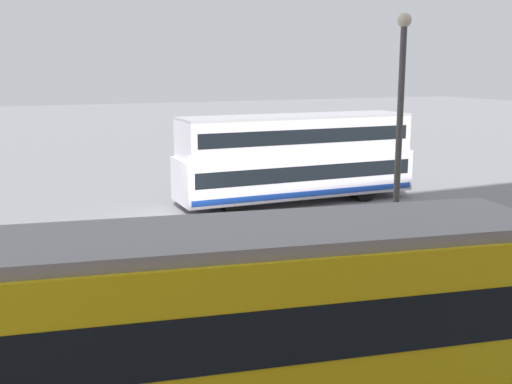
# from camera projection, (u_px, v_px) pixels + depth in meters

# --- Properties ---
(ground_plane) EXTENTS (160.00, 160.00, 0.00)m
(ground_plane) POSITION_uv_depth(u_px,v_px,m) (181.00, 227.00, 23.20)
(ground_plane) COLOR gray
(double_decker_bus) EXTENTS (10.61, 2.65, 3.82)m
(double_decker_bus) POSITION_uv_depth(u_px,v_px,m) (296.00, 158.00, 27.07)
(double_decker_bus) COLOR silver
(double_decker_bus) RESTS_ON ground
(tram_yellow) EXTENTS (13.45, 4.75, 3.32)m
(tram_yellow) POSITION_uv_depth(u_px,v_px,m) (159.00, 330.00, 9.93)
(tram_yellow) COLOR yellow
(tram_yellow) RESTS_ON ground
(pedestrian_near_railing) EXTENTS (0.45, 0.45, 1.58)m
(pedestrian_near_railing) POSITION_uv_depth(u_px,v_px,m) (73.00, 274.00, 15.12)
(pedestrian_near_railing) COLOR black
(pedestrian_near_railing) RESTS_ON ground
(pedestrian_crossing) EXTENTS (0.42, 0.42, 1.69)m
(pedestrian_crossing) POSITION_uv_depth(u_px,v_px,m) (299.00, 261.00, 15.89)
(pedestrian_crossing) COLOR #4C3F2D
(pedestrian_crossing) RESTS_ON ground
(pedestrian_railing) EXTENTS (7.44, 0.22, 1.08)m
(pedestrian_railing) POSITION_uv_depth(u_px,v_px,m) (91.00, 249.00, 17.76)
(pedestrian_railing) COLOR gray
(pedestrian_railing) RESTS_ON ground
(street_lamp) EXTENTS (0.36, 0.36, 7.15)m
(street_lamp) POSITION_uv_depth(u_px,v_px,m) (399.00, 135.00, 15.62)
(street_lamp) COLOR #4C4C51
(street_lamp) RESTS_ON ground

